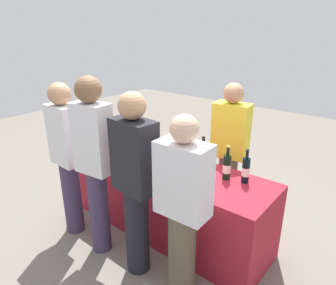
{
  "coord_description": "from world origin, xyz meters",
  "views": [
    {
      "loc": [
        1.82,
        -2.21,
        2.1
      ],
      "look_at": [
        0.0,
        0.0,
        1.03
      ],
      "focal_mm": 32.72,
      "sensor_mm": 36.0,
      "label": 1
    }
  ],
  "objects_px": {
    "wine_bottle_4": "(203,156)",
    "wine_bottle_5": "(227,167)",
    "wine_bottle_2": "(152,142)",
    "wine_glass_0": "(129,147)",
    "guest_1": "(95,160)",
    "guest_0": "(67,154)",
    "guest_3": "(183,206)",
    "wine_bottle_0": "(133,137)",
    "wine_bottle_3": "(183,157)",
    "wine_glass_2": "(203,172)",
    "guest_2": "(135,181)",
    "server_pouring": "(229,149)",
    "wine_bottle_6": "(246,170)",
    "wine_glass_1": "(163,159)",
    "wine_bottle_1": "(143,142)"
  },
  "relations": [
    {
      "from": "wine_bottle_5",
      "to": "wine_bottle_4",
      "type": "bearing_deg",
      "value": 167.95
    },
    {
      "from": "wine_bottle_6",
      "to": "guest_1",
      "type": "bearing_deg",
      "value": -143.11
    },
    {
      "from": "wine_bottle_1",
      "to": "wine_glass_0",
      "type": "relative_size",
      "value": 2.44
    },
    {
      "from": "wine_glass_0",
      "to": "guest_1",
      "type": "relative_size",
      "value": 0.08
    },
    {
      "from": "wine_bottle_0",
      "to": "wine_glass_0",
      "type": "distance_m",
      "value": 0.28
    },
    {
      "from": "wine_bottle_1",
      "to": "wine_bottle_6",
      "type": "bearing_deg",
      "value": 2.52
    },
    {
      "from": "wine_bottle_0",
      "to": "wine_bottle_4",
      "type": "height_order",
      "value": "wine_bottle_4"
    },
    {
      "from": "wine_bottle_3",
      "to": "wine_bottle_5",
      "type": "height_order",
      "value": "wine_bottle_5"
    },
    {
      "from": "server_pouring",
      "to": "guest_3",
      "type": "bearing_deg",
      "value": 93.91
    },
    {
      "from": "wine_bottle_6",
      "to": "wine_glass_2",
      "type": "xyz_separation_m",
      "value": [
        -0.31,
        -0.23,
        -0.02
      ]
    },
    {
      "from": "guest_1",
      "to": "guest_2",
      "type": "bearing_deg",
      "value": -2.87
    },
    {
      "from": "server_pouring",
      "to": "guest_1",
      "type": "relative_size",
      "value": 0.91
    },
    {
      "from": "wine_glass_2",
      "to": "guest_1",
      "type": "distance_m",
      "value": 0.99
    },
    {
      "from": "wine_glass_2",
      "to": "guest_2",
      "type": "distance_m",
      "value": 0.64
    },
    {
      "from": "guest_0",
      "to": "guest_3",
      "type": "height_order",
      "value": "guest_0"
    },
    {
      "from": "wine_bottle_2",
      "to": "wine_glass_2",
      "type": "bearing_deg",
      "value": -15.18
    },
    {
      "from": "wine_bottle_5",
      "to": "guest_3",
      "type": "bearing_deg",
      "value": -88.36
    },
    {
      "from": "wine_glass_0",
      "to": "server_pouring",
      "type": "bearing_deg",
      "value": 37.12
    },
    {
      "from": "wine_bottle_0",
      "to": "guest_3",
      "type": "relative_size",
      "value": 0.2
    },
    {
      "from": "wine_bottle_5",
      "to": "wine_glass_0",
      "type": "height_order",
      "value": "wine_bottle_5"
    },
    {
      "from": "wine_bottle_1",
      "to": "wine_bottle_4",
      "type": "xyz_separation_m",
      "value": [
        0.76,
        0.07,
        0.0
      ]
    },
    {
      "from": "wine_bottle_2",
      "to": "server_pouring",
      "type": "xyz_separation_m",
      "value": [
        0.72,
        0.45,
        -0.04
      ]
    },
    {
      "from": "wine_bottle_4",
      "to": "wine_bottle_5",
      "type": "relative_size",
      "value": 1.0
    },
    {
      "from": "wine_bottle_2",
      "to": "wine_glass_0",
      "type": "bearing_deg",
      "value": -126.63
    },
    {
      "from": "wine_bottle_4",
      "to": "wine_bottle_1",
      "type": "bearing_deg",
      "value": -174.58
    },
    {
      "from": "wine_bottle_2",
      "to": "wine_glass_1",
      "type": "distance_m",
      "value": 0.43
    },
    {
      "from": "wine_bottle_4",
      "to": "wine_glass_2",
      "type": "xyz_separation_m",
      "value": [
        0.17,
        -0.25,
        -0.02
      ]
    },
    {
      "from": "wine_bottle_3",
      "to": "wine_bottle_6",
      "type": "bearing_deg",
      "value": 8.28
    },
    {
      "from": "server_pouring",
      "to": "guest_1",
      "type": "height_order",
      "value": "guest_1"
    },
    {
      "from": "wine_bottle_6",
      "to": "server_pouring",
      "type": "xyz_separation_m",
      "value": [
        -0.41,
        0.44,
        -0.04
      ]
    },
    {
      "from": "wine_bottle_0",
      "to": "guest_3",
      "type": "distance_m",
      "value": 1.51
    },
    {
      "from": "wine_glass_2",
      "to": "wine_bottle_3",
      "type": "bearing_deg",
      "value": 157.5
    },
    {
      "from": "wine_bottle_2",
      "to": "wine_glass_2",
      "type": "xyz_separation_m",
      "value": [
        0.82,
        -0.22,
        -0.03
      ]
    },
    {
      "from": "server_pouring",
      "to": "guest_0",
      "type": "height_order",
      "value": "guest_0"
    },
    {
      "from": "wine_bottle_0",
      "to": "wine_glass_0",
      "type": "bearing_deg",
      "value": -54.23
    },
    {
      "from": "wine_bottle_0",
      "to": "wine_bottle_1",
      "type": "distance_m",
      "value": 0.22
    },
    {
      "from": "wine_glass_1",
      "to": "guest_0",
      "type": "height_order",
      "value": "guest_0"
    },
    {
      "from": "wine_glass_0",
      "to": "guest_0",
      "type": "bearing_deg",
      "value": -115.14
    },
    {
      "from": "guest_3",
      "to": "wine_glass_2",
      "type": "bearing_deg",
      "value": 104.6
    },
    {
      "from": "wine_bottle_2",
      "to": "guest_3",
      "type": "height_order",
      "value": "guest_3"
    },
    {
      "from": "wine_bottle_6",
      "to": "guest_2",
      "type": "bearing_deg",
      "value": -128.13
    },
    {
      "from": "wine_glass_2",
      "to": "guest_3",
      "type": "relative_size",
      "value": 0.09
    },
    {
      "from": "wine_bottle_3",
      "to": "wine_bottle_4",
      "type": "relative_size",
      "value": 0.91
    },
    {
      "from": "wine_bottle_3",
      "to": "wine_glass_0",
      "type": "relative_size",
      "value": 2.26
    },
    {
      "from": "guest_3",
      "to": "guest_1",
      "type": "bearing_deg",
      "value": -178.25
    },
    {
      "from": "wine_bottle_4",
      "to": "wine_bottle_3",
      "type": "bearing_deg",
      "value": -146.51
    },
    {
      "from": "wine_glass_1",
      "to": "guest_1",
      "type": "xyz_separation_m",
      "value": [
        -0.33,
        -0.58,
        0.09
      ]
    },
    {
      "from": "wine_bottle_4",
      "to": "server_pouring",
      "type": "distance_m",
      "value": 0.43
    },
    {
      "from": "wine_glass_2",
      "to": "wine_bottle_0",
      "type": "bearing_deg",
      "value": 168.44
    },
    {
      "from": "wine_bottle_5",
      "to": "guest_0",
      "type": "relative_size",
      "value": 0.2
    }
  ]
}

